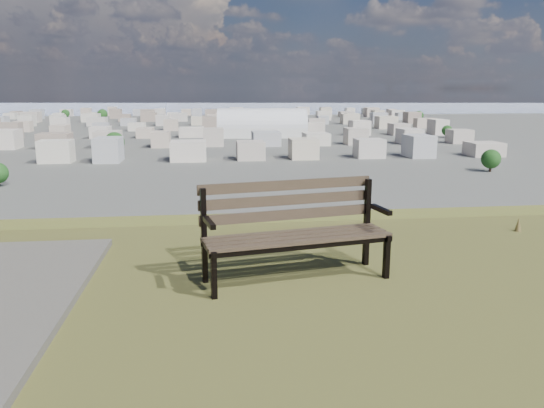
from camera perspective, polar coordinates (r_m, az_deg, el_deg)
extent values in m
cube|color=#423326|center=(4.74, 3.48, -4.10)|extent=(1.72, 0.41, 0.03)
cube|color=#423326|center=(4.84, 2.99, -3.73)|extent=(1.72, 0.41, 0.03)
cube|color=#423326|center=(4.95, 2.52, -3.38)|extent=(1.72, 0.41, 0.03)
cube|color=#423326|center=(5.05, 2.06, -3.04)|extent=(1.72, 0.41, 0.03)
cube|color=#423326|center=(5.08, 1.78, -1.15)|extent=(1.71, 0.36, 0.10)
cube|color=#423326|center=(5.07, 1.70, 0.44)|extent=(1.71, 0.36, 0.10)
cube|color=#423326|center=(5.07, 1.62, 2.04)|extent=(1.71, 0.36, 0.10)
cube|color=black|center=(4.57, -6.29, -7.59)|extent=(0.06, 0.07, 0.42)
cube|color=black|center=(4.88, -7.32, -3.44)|extent=(0.06, 0.07, 0.89)
cube|color=black|center=(4.69, -6.81, -4.71)|extent=(0.14, 0.48, 0.05)
cube|color=black|center=(4.58, -6.77, -2.00)|extent=(0.11, 0.35, 0.04)
cube|color=black|center=(5.13, 12.22, -5.54)|extent=(0.06, 0.07, 0.42)
cube|color=black|center=(5.41, 10.17, -1.97)|extent=(0.06, 0.07, 0.89)
cube|color=black|center=(5.24, 11.27, -3.04)|extent=(0.14, 0.48, 0.05)
cube|color=black|center=(5.14, 11.64, -0.59)|extent=(0.11, 0.35, 0.04)
cube|color=black|center=(4.74, 3.51, -4.63)|extent=(1.71, 0.37, 0.04)
cube|color=black|center=(5.07, 2.02, -3.49)|extent=(1.71, 0.37, 0.04)
cone|color=brown|center=(7.35, 24.98, -1.99)|extent=(0.08, 0.08, 0.18)
cube|color=silver|center=(301.77, -1.08, 7.76)|extent=(51.10, 24.59, 5.52)
cylinder|color=white|center=(301.57, -1.08, 8.28)|extent=(51.10, 24.59, 20.98)
cube|color=beige|center=(212.41, -22.78, 5.08)|extent=(11.00, 11.00, 7.00)
cube|color=#B9AC9E|center=(207.08, -16.36, 5.38)|extent=(11.00, 11.00, 7.00)
cube|color=#C0AB99|center=(204.44, -9.69, 5.61)|extent=(11.00, 11.00, 7.00)
cube|color=#A7A7AC|center=(204.61, -2.93, 5.78)|extent=(11.00, 11.00, 7.00)
cube|color=beige|center=(207.58, 3.73, 5.86)|extent=(11.00, 11.00, 7.00)
cube|color=gray|center=(213.21, 10.12, 5.87)|extent=(11.00, 11.00, 7.00)
cube|color=beige|center=(221.33, 16.11, 5.81)|extent=(11.00, 11.00, 7.00)
cube|color=beige|center=(231.65, 21.62, 5.70)|extent=(11.00, 11.00, 7.00)
cube|color=#C0AB99|center=(263.53, -22.37, 6.34)|extent=(11.00, 11.00, 7.00)
cube|color=#A7A7AC|center=(258.14, -17.20, 6.61)|extent=(11.00, 11.00, 7.00)
cube|color=beige|center=(254.91, -11.86, 6.83)|extent=(11.00, 11.00, 7.00)
cube|color=gray|center=(253.91, -6.42, 6.99)|extent=(11.00, 11.00, 7.00)
cube|color=beige|center=(255.18, -0.98, 7.09)|extent=(11.00, 11.00, 7.00)
cube|color=beige|center=(258.68, 4.35, 7.13)|extent=(11.00, 11.00, 7.00)
cube|color=beige|center=(264.32, 9.51, 7.11)|extent=(11.00, 11.00, 7.00)
cube|color=#B9AC9E|center=(271.96, 14.41, 7.03)|extent=(11.00, 11.00, 7.00)
cube|color=#C0AB99|center=(281.46, 19.01, 6.92)|extent=(11.00, 11.00, 7.00)
cube|color=beige|center=(321.89, -26.24, 6.92)|extent=(11.00, 11.00, 7.00)
cube|color=gray|center=(314.76, -22.09, 7.19)|extent=(11.00, 11.00, 7.00)
cube|color=beige|center=(309.33, -17.77, 7.43)|extent=(11.00, 11.00, 7.00)
cube|color=beige|center=(305.69, -13.32, 7.63)|extent=(11.00, 11.00, 7.00)
cube|color=beige|center=(303.92, -8.78, 7.79)|extent=(11.00, 11.00, 7.00)
cube|color=#B9AC9E|center=(304.03, -4.21, 7.90)|extent=(11.00, 11.00, 7.00)
cube|color=#C0AB99|center=(306.03, 0.32, 7.96)|extent=(11.00, 11.00, 7.00)
cube|color=#A7A7AC|center=(309.89, 4.78, 7.97)|extent=(11.00, 11.00, 7.00)
cube|color=beige|center=(315.52, 9.09, 7.94)|extent=(11.00, 11.00, 7.00)
cube|color=gray|center=(322.85, 13.24, 7.87)|extent=(11.00, 11.00, 7.00)
cube|color=beige|center=(331.75, 17.17, 7.76)|extent=(11.00, 11.00, 7.00)
cube|color=beige|center=(372.96, -25.48, 7.56)|extent=(11.00, 11.00, 7.00)
cube|color=#B9AC9E|center=(366.03, -21.89, 7.80)|extent=(11.00, 11.00, 7.00)
cube|color=#C0AB99|center=(360.58, -18.18, 8.02)|extent=(11.00, 11.00, 7.00)
cube|color=#A7A7AC|center=(356.66, -14.36, 8.20)|extent=(11.00, 11.00, 7.00)
cube|color=beige|center=(354.33, -10.47, 8.36)|extent=(11.00, 11.00, 7.00)
cube|color=gray|center=(353.61, -6.55, 8.47)|extent=(11.00, 11.00, 7.00)
cube|color=beige|center=(354.52, -2.62, 8.55)|extent=(11.00, 11.00, 7.00)
cube|color=beige|center=(357.05, 1.26, 8.58)|extent=(11.00, 11.00, 7.00)
cube|color=beige|center=(361.15, 5.08, 8.58)|extent=(11.00, 11.00, 7.00)
cube|color=#B9AC9E|center=(366.79, 8.79, 8.54)|extent=(11.00, 11.00, 7.00)
cube|color=#C0AB99|center=(373.88, 12.38, 8.47)|extent=(11.00, 11.00, 7.00)
cube|color=#A7A7AC|center=(382.35, 15.82, 8.37)|extent=(11.00, 11.00, 7.00)
cube|color=gray|center=(424.11, -24.90, 8.05)|extent=(11.00, 11.00, 7.00)
cube|color=beige|center=(417.35, -21.74, 8.26)|extent=(11.00, 11.00, 7.00)
cube|color=beige|center=(411.87, -18.48, 8.46)|extent=(11.00, 11.00, 7.00)
cube|color=beige|center=(407.74, -15.15, 8.63)|extent=(11.00, 11.00, 7.00)
cube|color=#B9AC9E|center=(404.99, -11.75, 8.78)|extent=(11.00, 11.00, 7.00)
cube|color=#C0AB99|center=(403.65, -8.31, 8.89)|extent=(11.00, 11.00, 7.00)
cube|color=#A7A7AC|center=(403.74, -4.87, 8.97)|extent=(11.00, 11.00, 7.00)
cube|color=beige|center=(405.25, -1.43, 9.03)|extent=(11.00, 11.00, 7.00)
cube|color=gray|center=(408.16, 1.97, 9.05)|extent=(11.00, 11.00, 7.00)
cube|color=beige|center=(412.46, 5.31, 9.04)|extent=(11.00, 11.00, 7.00)
cube|color=beige|center=(418.09, 8.57, 9.00)|extent=(11.00, 11.00, 7.00)
cube|color=beige|center=(425.00, 11.73, 8.93)|extent=(11.00, 11.00, 7.00)
cube|color=#B9AC9E|center=(433.14, 14.78, 8.84)|extent=(11.00, 11.00, 7.00)
cube|color=#C0AB99|center=(483.06, -27.19, 8.22)|extent=(11.00, 11.00, 7.00)
cube|color=#A7A7AC|center=(475.32, -24.45, 8.43)|extent=(11.00, 11.00, 7.00)
cube|color=beige|center=(468.68, -21.63, 8.62)|extent=(11.00, 11.00, 7.00)
cube|color=gray|center=(463.20, -18.72, 8.80)|extent=(11.00, 11.00, 7.00)
cube|color=beige|center=(458.90, -15.76, 8.96)|extent=(11.00, 11.00, 7.00)
cube|color=beige|center=(455.82, -12.74, 9.10)|extent=(11.00, 11.00, 7.00)
cube|color=beige|center=(454.00, -9.69, 9.21)|extent=(11.00, 11.00, 7.00)
cube|color=#B9AC9E|center=(453.44, -6.62, 9.30)|extent=(11.00, 11.00, 7.00)
cube|color=#C0AB99|center=(454.15, -3.55, 9.36)|extent=(11.00, 11.00, 7.00)
cube|color=#A7A7AC|center=(456.13, -0.50, 9.40)|extent=(11.00, 11.00, 7.00)
cube|color=beige|center=(459.35, 2.52, 9.41)|extent=(11.00, 11.00, 7.00)
cube|color=gray|center=(463.79, 5.49, 9.39)|extent=(11.00, 11.00, 7.00)
cube|color=beige|center=(469.42, 8.39, 9.35)|extent=(11.00, 11.00, 7.00)
cube|color=beige|center=(476.19, 11.22, 9.29)|extent=(11.00, 11.00, 7.00)
cube|color=beige|center=(484.06, 13.96, 9.21)|extent=(11.00, 11.00, 7.00)
cube|color=#B9AC9E|center=(534.11, -26.57, 8.55)|extent=(11.00, 11.00, 7.00)
cube|color=#C0AB99|center=(526.58, -24.08, 8.74)|extent=(11.00, 11.00, 7.00)
cube|color=#A7A7AC|center=(520.04, -21.53, 8.91)|extent=(11.00, 11.00, 7.00)
cube|color=beige|center=(514.54, -18.92, 9.08)|extent=(11.00, 11.00, 7.00)
cube|color=gray|center=(510.11, -16.25, 9.23)|extent=(11.00, 11.00, 7.00)
cube|color=beige|center=(506.78, -13.54, 9.36)|extent=(11.00, 11.00, 7.00)
cube|color=beige|center=(504.57, -10.79, 9.47)|extent=(11.00, 11.00, 7.00)
cube|color=beige|center=(503.49, -8.03, 9.55)|extent=(11.00, 11.00, 7.00)
cube|color=#B9AC9E|center=(503.56, -5.26, 9.62)|extent=(11.00, 11.00, 7.00)
cube|color=#C0AB99|center=(504.77, -2.50, 9.67)|extent=(11.00, 11.00, 7.00)
cube|color=#A7A7AC|center=(507.12, 0.24, 9.69)|extent=(11.00, 11.00, 7.00)
cube|color=beige|center=(510.58, 2.96, 9.69)|extent=(11.00, 11.00, 7.00)
cube|color=gray|center=(515.14, 5.63, 9.68)|extent=(11.00, 11.00, 7.00)
cube|color=beige|center=(520.77, 8.25, 9.64)|extent=(11.00, 11.00, 7.00)
cube|color=beige|center=(527.43, 10.80, 9.58)|extent=(11.00, 11.00, 7.00)
cube|color=beige|center=(535.08, 13.29, 9.51)|extent=(11.00, 11.00, 7.00)
cube|color=#B9AC9E|center=(585.23, -26.05, 8.81)|extent=(11.00, 11.00, 7.00)
cube|color=#C0AB99|center=(577.86, -23.78, 8.99)|extent=(11.00, 11.00, 7.00)
cube|color=#A7A7AC|center=(571.40, -21.45, 9.15)|extent=(11.00, 11.00, 7.00)
cube|color=beige|center=(565.89, -19.07, 9.30)|extent=(11.00, 11.00, 7.00)
cube|color=gray|center=(561.35, -16.65, 9.44)|extent=(11.00, 11.00, 7.00)
cube|color=beige|center=(557.81, -14.19, 9.56)|extent=(11.00, 11.00, 7.00)
cube|color=beige|center=(555.29, -11.70, 9.67)|extent=(11.00, 11.00, 7.00)
cube|color=beige|center=(553.79, -9.19, 9.76)|extent=(11.00, 11.00, 7.00)
cube|color=#B9AC9E|center=(553.33, -6.67, 9.83)|extent=(11.00, 11.00, 7.00)
cube|color=#C0AB99|center=(553.92, -4.15, 9.88)|extent=(11.00, 11.00, 7.00)
cube|color=#A7A7AC|center=(555.54, -1.64, 9.92)|extent=(11.00, 11.00, 7.00)
cube|color=beige|center=(558.18, 0.85, 9.93)|extent=(11.00, 11.00, 7.00)
cube|color=gray|center=(561.84, 3.32, 9.93)|extent=(11.00, 11.00, 7.00)
cube|color=beige|center=(566.50, 5.75, 9.91)|extent=(11.00, 11.00, 7.00)
cube|color=beige|center=(572.13, 8.13, 9.87)|extent=(11.00, 11.00, 7.00)
cube|color=beige|center=(578.69, 10.46, 9.82)|extent=(11.00, 11.00, 7.00)
cube|color=#B9AC9E|center=(586.17, 12.74, 9.75)|extent=(11.00, 11.00, 7.00)
cylinder|color=#2F2117|center=(188.52, 22.41, 3.55)|extent=(0.80, 0.80, 2.10)
sphere|color=#123412|center=(188.11, 22.49, 4.50)|extent=(6.30, 6.30, 6.30)
cylinder|color=#2F2117|center=(227.58, -16.51, 5.41)|extent=(0.80, 0.80, 2.70)
sphere|color=#123412|center=(227.16, -16.57, 6.42)|extent=(8.10, 8.10, 8.10)
cylinder|color=#2F2117|center=(312.95, 18.28, 6.98)|extent=(0.80, 0.80, 1.95)
sphere|color=#123412|center=(312.73, 18.31, 7.51)|extent=(5.85, 5.85, 5.85)
cylinder|color=#2F2117|center=(408.31, 1.97, 8.71)|extent=(0.80, 0.80, 2.25)
sphere|color=#123412|center=(408.11, 1.97, 9.19)|extent=(6.75, 6.75, 6.75)
cylinder|color=#2F2117|center=(471.92, -17.74, 8.67)|extent=(0.80, 0.80, 2.85)
sphere|color=#123412|center=(471.71, -17.77, 9.19)|extent=(8.55, 8.55, 8.55)
cylinder|color=#2F2117|center=(519.65, -21.29, 8.68)|extent=(0.80, 0.80, 2.40)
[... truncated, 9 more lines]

